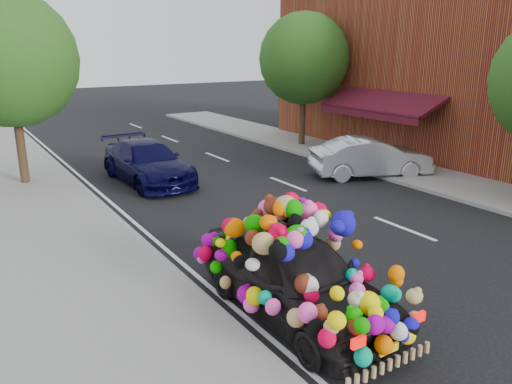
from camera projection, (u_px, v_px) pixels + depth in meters
ground at (288, 260)px, 10.72m from camera, size 100.00×100.00×0.00m
sidewalk at (83, 312)px, 8.50m from camera, size 4.00×60.00×0.12m
kerb at (188, 284)px, 9.50m from camera, size 0.15×60.00×0.13m
footpath_far at (428, 177)px, 17.35m from camera, size 3.00×40.00×0.12m
lane_markings at (404, 228)px, 12.57m from camera, size 6.00×50.00×0.01m
tree_near_sidewalk at (9, 60)px, 15.35m from camera, size 4.20×4.20×6.13m
tree_far_b at (304, 59)px, 21.85m from camera, size 4.00×4.00×5.90m
plush_art_car at (295, 256)px, 8.29m from camera, size 2.06×4.40×2.08m
navy_sedan at (147, 162)px, 16.73m from camera, size 2.07×4.75×1.36m
silver_hatchback at (371, 157)px, 17.43m from camera, size 4.41×2.94×1.37m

